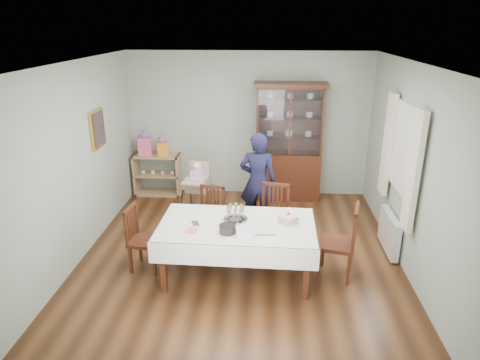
# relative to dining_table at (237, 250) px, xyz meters

# --- Properties ---
(floor) EXTENTS (5.00, 5.00, 0.00)m
(floor) POSITION_rel_dining_table_xyz_m (0.01, 0.50, -0.38)
(floor) COLOR #593319
(floor) RESTS_ON ground
(room_shell) EXTENTS (5.00, 5.00, 5.00)m
(room_shell) POSITION_rel_dining_table_xyz_m (0.01, 1.03, 1.32)
(room_shell) COLOR #9EAA99
(room_shell) RESTS_ON floor
(dining_table) EXTENTS (2.02, 1.19, 0.76)m
(dining_table) POSITION_rel_dining_table_xyz_m (0.00, 0.00, 0.00)
(dining_table) COLOR #4B2312
(dining_table) RESTS_ON floor
(china_cabinet) EXTENTS (1.30, 0.48, 2.18)m
(china_cabinet) POSITION_rel_dining_table_xyz_m (0.76, 2.76, 0.74)
(china_cabinet) COLOR #4B2312
(china_cabinet) RESTS_ON floor
(sideboard) EXTENTS (0.90, 0.38, 0.80)m
(sideboard) POSITION_rel_dining_table_xyz_m (-1.74, 2.78, 0.02)
(sideboard) COLOR tan
(sideboard) RESTS_ON floor
(picture_frame) EXTENTS (0.04, 0.48, 0.58)m
(picture_frame) POSITION_rel_dining_table_xyz_m (-2.21, 1.30, 1.27)
(picture_frame) COLOR gold
(picture_frame) RESTS_ON room_shell
(window) EXTENTS (0.04, 1.02, 1.22)m
(window) POSITION_rel_dining_table_xyz_m (2.23, 0.80, 1.17)
(window) COLOR white
(window) RESTS_ON room_shell
(curtain_left) EXTENTS (0.07, 0.30, 1.55)m
(curtain_left) POSITION_rel_dining_table_xyz_m (2.17, 0.18, 1.07)
(curtain_left) COLOR silver
(curtain_left) RESTS_ON room_shell
(curtain_right) EXTENTS (0.07, 0.30, 1.55)m
(curtain_right) POSITION_rel_dining_table_xyz_m (2.17, 1.42, 1.07)
(curtain_right) COLOR silver
(curtain_right) RESTS_ON room_shell
(radiator) EXTENTS (0.10, 0.80, 0.55)m
(radiator) POSITION_rel_dining_table_xyz_m (2.17, 0.80, -0.08)
(radiator) COLOR white
(radiator) RESTS_ON floor
(chair_far_left) EXTENTS (0.47, 0.47, 0.89)m
(chair_far_left) POSITION_rel_dining_table_xyz_m (-0.47, 0.83, -0.12)
(chair_far_left) COLOR #4B2312
(chair_far_left) RESTS_ON floor
(chair_far_right) EXTENTS (0.51, 0.51, 0.95)m
(chair_far_right) POSITION_rel_dining_table_xyz_m (0.47, 0.82, -0.10)
(chair_far_right) COLOR #4B2312
(chair_far_right) RESTS_ON floor
(chair_end_left) EXTENTS (0.44, 0.44, 0.90)m
(chair_end_left) POSITION_rel_dining_table_xyz_m (-1.26, 0.11, -0.12)
(chair_end_left) COLOR #4B2312
(chair_end_left) RESTS_ON floor
(chair_end_right) EXTENTS (0.55, 0.55, 1.01)m
(chair_end_right) POSITION_rel_dining_table_xyz_m (1.32, 0.09, -0.08)
(chair_end_right) COLOR #4B2312
(chair_end_right) RESTS_ON floor
(woman) EXTENTS (0.62, 0.44, 1.60)m
(woman) POSITION_rel_dining_table_xyz_m (0.23, 1.44, 0.42)
(woman) COLOR black
(woman) RESTS_ON floor
(high_chair) EXTENTS (0.54, 0.54, 1.04)m
(high_chair) POSITION_rel_dining_table_xyz_m (-0.77, 1.63, 0.02)
(high_chair) COLOR black
(high_chair) RESTS_ON floor
(champagne_tray) EXTENTS (0.32, 0.32, 0.19)m
(champagne_tray) POSITION_rel_dining_table_xyz_m (-0.03, 0.11, 0.44)
(champagne_tray) COLOR silver
(champagne_tray) RESTS_ON dining_table
(birthday_cake) EXTENTS (0.31, 0.31, 0.21)m
(birthday_cake) POSITION_rel_dining_table_xyz_m (0.65, 0.08, 0.43)
(birthday_cake) COLOR white
(birthday_cake) RESTS_ON dining_table
(plate_stack_dark) EXTENTS (0.22, 0.22, 0.10)m
(plate_stack_dark) POSITION_rel_dining_table_xyz_m (-0.10, -0.25, 0.42)
(plate_stack_dark) COLOR black
(plate_stack_dark) RESTS_ON dining_table
(plate_stack_white) EXTENTS (0.30, 0.30, 0.10)m
(plate_stack_white) POSITION_rel_dining_table_xyz_m (0.12, -0.32, 0.42)
(plate_stack_white) COLOR white
(plate_stack_white) RESTS_ON dining_table
(napkin_stack) EXTENTS (0.16, 0.16, 0.02)m
(napkin_stack) POSITION_rel_dining_table_xyz_m (-0.54, -0.24, 0.38)
(napkin_stack) COLOR #F45A89
(napkin_stack) RESTS_ON dining_table
(cutlery) EXTENTS (0.15, 0.18, 0.01)m
(cutlery) POSITION_rel_dining_table_xyz_m (-0.56, -0.03, 0.38)
(cutlery) COLOR silver
(cutlery) RESTS_ON dining_table
(cake_knife) EXTENTS (0.27, 0.04, 0.01)m
(cake_knife) POSITION_rel_dining_table_xyz_m (0.35, -0.29, 0.38)
(cake_knife) COLOR silver
(cake_knife) RESTS_ON dining_table
(gift_bag_pink) EXTENTS (0.25, 0.17, 0.46)m
(gift_bag_pink) POSITION_rel_dining_table_xyz_m (-1.94, 2.76, 0.62)
(gift_bag_pink) COLOR #F45A89
(gift_bag_pink) RESTS_ON sideboard
(gift_bag_orange) EXTENTS (0.23, 0.19, 0.36)m
(gift_bag_orange) POSITION_rel_dining_table_xyz_m (-1.61, 2.76, 0.58)
(gift_bag_orange) COLOR orange
(gift_bag_orange) RESTS_ON sideboard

